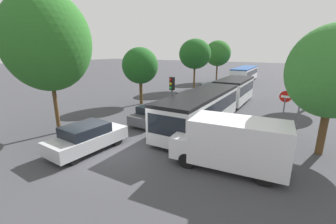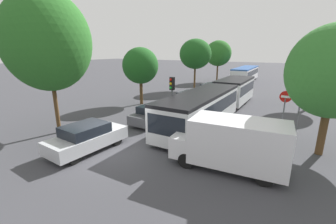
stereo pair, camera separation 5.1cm
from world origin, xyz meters
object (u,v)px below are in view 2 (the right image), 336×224
at_px(tree_left_distant, 218,53).
at_px(tree_right_mid, 321,58).
at_px(tree_left_far, 195,54).
at_px(no_entry_sign, 284,106).
at_px(tree_left_mid, 140,66).
at_px(city_bus_rear, 245,73).
at_px(queued_car_silver, 87,137).
at_px(queued_car_navy, 211,90).
at_px(direction_sign_post, 302,93).
at_px(traffic_light, 172,90).
at_px(white_van, 233,143).
at_px(tree_right_near, 334,72).
at_px(queued_car_graphite, 154,114).
at_px(queued_car_blue, 189,99).
at_px(articulated_bus, 218,98).
at_px(tree_left_near, 46,44).

height_order(tree_left_distant, tree_right_mid, tree_left_distant).
bearing_deg(tree_left_far, no_entry_sign, -45.78).
bearing_deg(tree_left_mid, city_bus_rear, 78.93).
distance_m(queued_car_silver, queued_car_navy, 17.24).
relative_size(city_bus_rear, direction_sign_post, 3.18).
distance_m(queued_car_silver, direction_sign_post, 13.35).
relative_size(traffic_light, tree_left_distant, 0.50).
distance_m(queued_car_navy, white_van, 16.59).
xyz_separation_m(white_van, tree_right_near, (3.40, 3.90, 2.98)).
relative_size(traffic_light, tree_right_near, 0.53).
bearing_deg(queued_car_graphite, queued_car_blue, 3.65).
distance_m(traffic_light, tree_left_mid, 7.03).
height_order(direction_sign_post, tree_right_mid, tree_right_mid).
distance_m(city_bus_rear, tree_left_far, 12.90).
xyz_separation_m(tree_left_mid, tree_right_mid, (14.45, 7.69, 0.76)).
height_order(articulated_bus, tree_left_mid, tree_left_mid).
bearing_deg(tree_left_mid, white_van, -34.03).
bearing_deg(tree_left_near, queued_car_silver, -10.05).
xyz_separation_m(white_van, tree_left_distant, (-11.21, 27.89, 3.46)).
bearing_deg(tree_left_mid, direction_sign_post, -2.14).
bearing_deg(no_entry_sign, articulated_bus, -112.32).
relative_size(queued_car_silver, tree_left_distant, 0.63).
bearing_deg(tree_left_far, tree_left_distant, 92.08).
relative_size(no_entry_sign, direction_sign_post, 0.78).
xyz_separation_m(queued_car_navy, white_van, (7.06, -15.00, 0.48)).
height_order(tree_left_near, tree_right_mid, tree_left_near).
bearing_deg(articulated_bus, tree_right_mid, 136.62).
xyz_separation_m(traffic_light, tree_right_mid, (8.62, 11.40, 2.02)).
relative_size(queued_car_blue, queued_car_navy, 0.94).
height_order(white_van, tree_left_near, tree_left_near).
bearing_deg(tree_right_mid, tree_left_mid, -151.98).
height_order(no_entry_sign, tree_right_near, tree_right_near).
xyz_separation_m(articulated_bus, city_bus_rear, (-3.44, 22.40, -0.02)).
bearing_deg(tree_left_far, tree_right_mid, -12.21).
height_order(queued_car_graphite, tree_left_mid, tree_left_mid).
bearing_deg(tree_right_near, queued_car_navy, 133.28).
height_order(no_entry_sign, direction_sign_post, direction_sign_post).
bearing_deg(queued_car_silver, tree_left_near, 81.98).
xyz_separation_m(queued_car_navy, no_entry_sign, (8.43, -9.14, 1.11)).
height_order(queued_car_blue, tree_left_far, tree_left_far).
xyz_separation_m(queued_car_blue, tree_left_near, (-3.85, -11.05, 4.81)).
relative_size(city_bus_rear, tree_left_mid, 2.08).
relative_size(tree_left_distant, tree_right_near, 1.05).
relative_size(articulated_bus, tree_left_far, 2.51).
bearing_deg(direction_sign_post, queued_car_silver, 47.41).
bearing_deg(articulated_bus, tree_left_distant, -161.37).
bearing_deg(queued_car_navy, tree_right_mid, -85.40).
bearing_deg(city_bus_rear, tree_left_far, 158.78).
bearing_deg(white_van, queued_car_graphite, -33.53).
distance_m(queued_car_blue, tree_left_near, 12.65).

